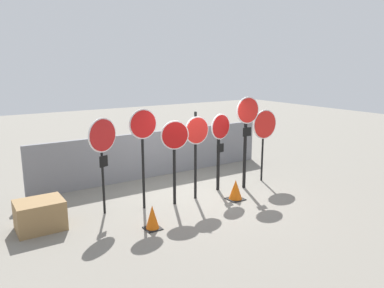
{
  "coord_description": "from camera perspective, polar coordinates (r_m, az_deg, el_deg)",
  "views": [
    {
      "loc": [
        -5.2,
        -7.86,
        3.43
      ],
      "look_at": [
        -0.12,
        0.0,
        1.41
      ],
      "focal_mm": 35.0,
      "sensor_mm": 36.0,
      "label": 1
    }
  ],
  "objects": [
    {
      "name": "ground_plane",
      "position": [
        10.02,
        0.56,
        -7.85
      ],
      "size": [
        40.0,
        40.0,
        0.0
      ],
      "primitive_type": "plane",
      "color": "gray"
    },
    {
      "name": "fence_back",
      "position": [
        11.61,
        -5.33,
        -1.48
      ],
      "size": [
        7.69,
        0.12,
        1.41
      ],
      "color": "slate",
      "rests_on": "ground"
    },
    {
      "name": "stop_sign_0",
      "position": [
        8.61,
        -13.48,
        0.21
      ],
      "size": [
        0.74,
        0.31,
        2.26
      ],
      "rotation": [
        0.0,
        0.0,
        0.37
      ],
      "color": "black",
      "rests_on": "ground"
    },
    {
      "name": "stop_sign_1",
      "position": [
        8.73,
        -7.46,
        1.33
      ],
      "size": [
        0.7,
        0.13,
        2.42
      ],
      "rotation": [
        0.0,
        0.0,
        0.03
      ],
      "color": "black",
      "rests_on": "ground"
    },
    {
      "name": "stop_sign_2",
      "position": [
        8.98,
        -2.66,
        -0.22
      ],
      "size": [
        0.69,
        0.19,
        2.11
      ],
      "rotation": [
        0.0,
        0.0,
        -0.21
      ],
      "color": "black",
      "rests_on": "ground"
    },
    {
      "name": "stop_sign_3",
      "position": [
        9.36,
        0.69,
        0.78
      ],
      "size": [
        0.71,
        0.13,
        2.27
      ],
      "rotation": [
        0.0,
        0.0,
        0.01
      ],
      "color": "black",
      "rests_on": "ground"
    },
    {
      "name": "stop_sign_4",
      "position": [
        10.07,
        4.26,
        0.74
      ],
      "size": [
        0.68,
        0.19,
        2.13
      ],
      "rotation": [
        0.0,
        0.0,
        0.16
      ],
      "color": "black",
      "rests_on": "ground"
    },
    {
      "name": "stop_sign_5",
      "position": [
        10.28,
        8.31,
        2.68
      ],
      "size": [
        0.73,
        0.17,
        2.56
      ],
      "rotation": [
        0.0,
        0.0,
        -0.06
      ],
      "color": "black",
      "rests_on": "ground"
    },
    {
      "name": "stop_sign_6",
      "position": [
        11.05,
        10.99,
        2.37
      ],
      "size": [
        0.85,
        0.12,
        2.13
      ],
      "rotation": [
        0.0,
        0.0,
        -0.03
      ],
      "color": "black",
      "rests_on": "ground"
    },
    {
      "name": "traffic_cone_0",
      "position": [
        9.73,
        6.65,
        -6.95
      ],
      "size": [
        0.41,
        0.41,
        0.52
      ],
      "color": "black",
      "rests_on": "ground"
    },
    {
      "name": "traffic_cone_1",
      "position": [
        8.07,
        -6.06,
        -11.05
      ],
      "size": [
        0.34,
        0.34,
        0.52
      ],
      "color": "black",
      "rests_on": "ground"
    },
    {
      "name": "storage_crate",
      "position": [
        8.61,
        -22.16,
        -9.98
      ],
      "size": [
        0.96,
        0.76,
        0.63
      ],
      "color": "olive",
      "rests_on": "ground"
    }
  ]
}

